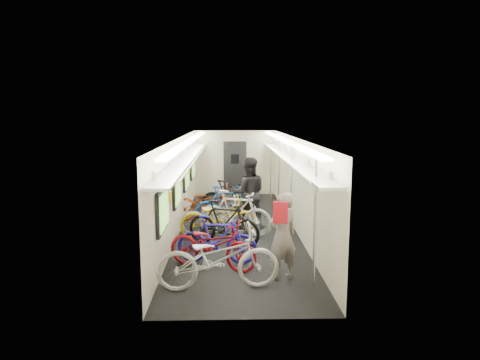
{
  "coord_description": "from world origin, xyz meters",
  "views": [
    {
      "loc": [
        -0.23,
        -10.91,
        3.0
      ],
      "look_at": [
        0.09,
        1.06,
        1.15
      ],
      "focal_mm": 32.0,
      "sensor_mm": 36.0,
      "label": 1
    }
  ],
  "objects": [
    {
      "name": "bicycle_4",
      "position": [
        -0.48,
        -0.69,
        0.5
      ],
      "size": [
        1.99,
        0.97,
        1.0
      ],
      "primitive_type": "imported",
      "rotation": [
        0.0,
        0.0,
        1.73
      ],
      "color": "#BF9911",
      "rests_on": "ground"
    },
    {
      "name": "bicycle_7",
      "position": [
        -0.3,
        0.47,
        0.54
      ],
      "size": [
        1.88,
        1.0,
        1.09
      ],
      "primitive_type": "imported",
      "rotation": [
        0.0,
        0.0,
        1.86
      ],
      "color": "#17448F",
      "rests_on": "ground"
    },
    {
      "name": "train_car_shell",
      "position": [
        -0.36,
        0.71,
        1.66
      ],
      "size": [
        10.0,
        10.0,
        10.0
      ],
      "color": "black",
      "rests_on": "ground"
    },
    {
      "name": "passenger_mid",
      "position": [
        0.29,
        0.12,
        0.95
      ],
      "size": [
        0.94,
        0.75,
        1.9
      ],
      "primitive_type": "imported",
      "rotation": [
        0.0,
        0.0,
        3.17
      ],
      "color": "black",
      "rests_on": "ground"
    },
    {
      "name": "backpack",
      "position": [
        0.68,
        -3.54,
        1.28
      ],
      "size": [
        0.27,
        0.17,
        0.38
      ],
      "primitive_type": "cube",
      "rotation": [
        0.0,
        0.0,
        -0.12
      ],
      "color": "red",
      "rests_on": "passenger_near"
    },
    {
      "name": "bicycle_5",
      "position": [
        -0.08,
        -0.59,
        0.57
      ],
      "size": [
        1.97,
        1.17,
        1.15
      ],
      "primitive_type": "imported",
      "rotation": [
        0.0,
        0.0,
        1.21
      ],
      "color": "silver",
      "rests_on": "ground"
    },
    {
      "name": "bicycle_9",
      "position": [
        -0.22,
        1.79,
        0.52
      ],
      "size": [
        1.78,
        0.79,
        1.03
      ],
      "primitive_type": "imported",
      "rotation": [
        0.0,
        0.0,
        1.39
      ],
      "color": "black",
      "rests_on": "ground"
    },
    {
      "name": "bicycle_1",
      "position": [
        -0.48,
        -2.56,
        0.5
      ],
      "size": [
        1.71,
        0.74,
        0.99
      ],
      "primitive_type": "imported",
      "rotation": [
        0.0,
        0.0,
        1.4
      ],
      "color": "#2A1CA9",
      "rests_on": "ground"
    },
    {
      "name": "bicycle_2",
      "position": [
        -0.56,
        -2.88,
        0.49
      ],
      "size": [
        1.95,
        1.33,
        0.97
      ],
      "primitive_type": "imported",
      "rotation": [
        0.0,
        0.0,
        1.16
      ],
      "color": "maroon",
      "rests_on": "ground"
    },
    {
      "name": "bicycle_8",
      "position": [
        -0.82,
        0.91,
        0.52
      ],
      "size": [
        2.0,
        0.7,
        1.05
      ],
      "primitive_type": "imported",
      "rotation": [
        0.0,
        0.0,
        1.57
      ],
      "color": "#A03511",
      "rests_on": "ground"
    },
    {
      "name": "bicycle_0",
      "position": [
        -0.42,
        -3.88,
        0.56
      ],
      "size": [
        2.18,
        0.93,
        1.11
      ],
      "primitive_type": "imported",
      "rotation": [
        0.0,
        0.0,
        1.67
      ],
      "color": "silver",
      "rests_on": "ground"
    },
    {
      "name": "passenger_near",
      "position": [
        0.74,
        -3.45,
        0.82
      ],
      "size": [
        0.71,
        0.62,
        1.63
      ],
      "primitive_type": "imported",
      "rotation": [
        0.0,
        0.0,
        3.62
      ],
      "color": "slate",
      "rests_on": "ground"
    },
    {
      "name": "bicycle_3",
      "position": [
        -0.35,
        -1.39,
        0.53
      ],
      "size": [
        1.81,
        1.11,
        1.05
      ],
      "primitive_type": "imported",
      "rotation": [
        0.0,
        0.0,
        1.19
      ],
      "color": "black",
      "rests_on": "ground"
    },
    {
      "name": "bicycle_6",
      "position": [
        -0.54,
        -0.41,
        0.47
      ],
      "size": [
        1.86,
        0.83,
        0.95
      ],
      "primitive_type": "imported",
      "rotation": [
        0.0,
        0.0,
        1.69
      ],
      "color": "#B4B5B9",
      "rests_on": "ground"
    }
  ]
}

